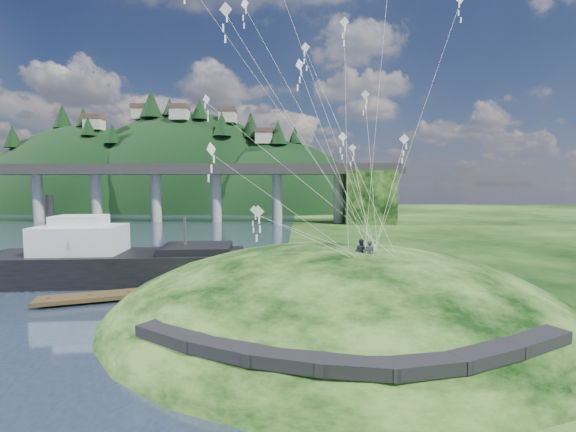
{
  "coord_description": "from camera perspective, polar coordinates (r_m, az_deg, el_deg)",
  "views": [
    {
      "loc": [
        5.14,
        -27.06,
        9.74
      ],
      "look_at": [
        4.0,
        6.0,
        7.0
      ],
      "focal_mm": 24.0,
      "sensor_mm": 36.0,
      "label": 1
    }
  ],
  "objects": [
    {
      "name": "ground",
      "position": [
        29.21,
        -8.56,
        -14.79
      ],
      "size": [
        320.0,
        320.0,
        0.0
      ],
      "primitive_type": "plane",
      "color": "black",
      "rests_on": "ground"
    },
    {
      "name": "grass_hill",
      "position": [
        31.28,
        7.39,
        -16.36
      ],
      "size": [
        36.0,
        32.0,
        13.0
      ],
      "color": "black",
      "rests_on": "ground"
    },
    {
      "name": "kite_swarm",
      "position": [
        31.16,
        1.39,
        20.82
      ],
      "size": [
        20.16,
        16.98,
        21.65
      ],
      "color": "white",
      "rests_on": "ground"
    },
    {
      "name": "wooden_dock",
      "position": [
        36.02,
        -22.52,
        -10.6
      ],
      "size": [
        13.81,
        7.07,
        1.0
      ],
      "color": "#362716",
      "rests_on": "ground"
    },
    {
      "name": "work_barge",
      "position": [
        42.45,
        -24.61,
        -5.96
      ],
      "size": [
        25.46,
        9.36,
        8.71
      ],
      "color": "black",
      "rests_on": "ground"
    },
    {
      "name": "kite_flyers",
      "position": [
        27.73,
        11.14,
        -3.41
      ],
      "size": [
        1.48,
        1.36,
        1.92
      ],
      "color": "#262733",
      "rests_on": "ground"
    },
    {
      "name": "footpath",
      "position": [
        19.07,
        9.3,
        -18.99
      ],
      "size": [
        22.29,
        5.84,
        0.83
      ],
      "color": "black",
      "rests_on": "ground"
    },
    {
      "name": "bridge",
      "position": [
        102.13,
        -16.09,
        4.53
      ],
      "size": [
        160.0,
        11.0,
        15.0
      ],
      "color": "#2D2B2B",
      "rests_on": "ground"
    },
    {
      "name": "far_ridge",
      "position": [
        157.92,
        -16.01,
        -1.7
      ],
      "size": [
        153.0,
        70.0,
        94.5
      ],
      "color": "black",
      "rests_on": "ground"
    }
  ]
}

